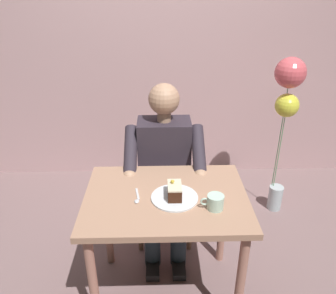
# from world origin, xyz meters

# --- Properties ---
(ground_plane) EXTENTS (14.00, 14.00, 0.00)m
(ground_plane) POSITION_xyz_m (0.00, 0.00, 0.00)
(ground_plane) COLOR #7E6263
(cafe_rear_panel) EXTENTS (6.40, 0.12, 3.00)m
(cafe_rear_panel) POSITION_xyz_m (0.00, -1.59, 1.50)
(cafe_rear_panel) COLOR #C19799
(cafe_rear_panel) RESTS_ON ground
(dining_table) EXTENTS (0.90, 0.66, 0.75)m
(dining_table) POSITION_xyz_m (0.00, 0.00, 0.64)
(dining_table) COLOR #AA7C62
(dining_table) RESTS_ON ground
(chair) EXTENTS (0.42, 0.42, 0.90)m
(chair) POSITION_xyz_m (0.00, -0.64, 0.50)
(chair) COLOR #A27454
(chair) RESTS_ON ground
(seated_person) EXTENTS (0.53, 0.58, 1.22)m
(seated_person) POSITION_xyz_m (0.00, -0.46, 0.64)
(seated_person) COLOR #2F2630
(seated_person) RESTS_ON ground
(dessert_plate) EXTENTS (0.26, 0.26, 0.01)m
(dessert_plate) POSITION_xyz_m (-0.05, 0.03, 0.75)
(dessert_plate) COLOR silver
(dessert_plate) RESTS_ON dining_table
(cake_slice) EXTENTS (0.07, 0.12, 0.10)m
(cake_slice) POSITION_xyz_m (-0.05, 0.03, 0.80)
(cake_slice) COLOR #3B1D10
(cake_slice) RESTS_ON dessert_plate
(coffee_cup) EXTENTS (0.12, 0.09, 0.08)m
(coffee_cup) POSITION_xyz_m (-0.25, 0.12, 0.79)
(coffee_cup) COLOR silver
(coffee_cup) RESTS_ON dining_table
(dessert_spoon) EXTENTS (0.03, 0.14, 0.01)m
(dessert_spoon) POSITION_xyz_m (0.16, 0.02, 0.75)
(dessert_spoon) COLOR silver
(dessert_spoon) RESTS_ON dining_table
(balloon_display) EXTENTS (0.23, 0.23, 1.31)m
(balloon_display) POSITION_xyz_m (-0.94, -0.88, 0.97)
(balloon_display) COLOR #B2C1C6
(balloon_display) RESTS_ON ground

